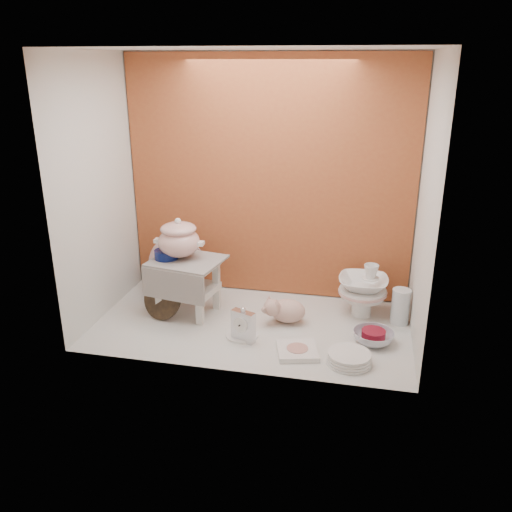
{
  "coord_description": "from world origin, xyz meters",
  "views": [
    {
      "loc": [
        0.6,
        -2.7,
        1.45
      ],
      "look_at": [
        0.02,
        0.02,
        0.42
      ],
      "focal_mm": 37.31,
      "sensor_mm": 36.0,
      "label": 1
    }
  ],
  "objects": [
    {
      "name": "teacup_saucer",
      "position": [
        -0.02,
        -0.15,
        0.01
      ],
      "size": [
        0.22,
        0.22,
        0.01
      ],
      "primitive_type": "cylinder",
      "rotation": [
        0.0,
        0.0,
        -0.28
      ],
      "color": "white",
      "rests_on": "ground"
    },
    {
      "name": "gold_rim_teacup",
      "position": [
        -0.02,
        -0.15,
        0.06
      ],
      "size": [
        0.12,
        0.12,
        0.09
      ],
      "primitive_type": "imported",
      "rotation": [
        0.0,
        0.0,
        0.08
      ],
      "color": "white",
      "rests_on": "teacup_saucer"
    },
    {
      "name": "plush_pig",
      "position": [
        0.2,
        0.07,
        0.08
      ],
      "size": [
        0.28,
        0.21,
        0.16
      ],
      "primitive_type": "ellipsoid",
      "rotation": [
        0.0,
        0.0,
        0.13
      ],
      "color": "#C99C8D",
      "rests_on": "ground"
    },
    {
      "name": "lacquer_tray",
      "position": [
        -0.54,
        -0.01,
        0.13
      ],
      "size": [
        0.29,
        0.2,
        0.25
      ],
      "primitive_type": null,
      "rotation": [
        0.0,
        0.0,
        -0.33
      ],
      "color": "black",
      "rests_on": "ground"
    },
    {
      "name": "clear_glass_vase",
      "position": [
        0.84,
        0.2,
        0.11
      ],
      "size": [
        0.11,
        0.11,
        0.21
      ],
      "primitive_type": "cylinder",
      "rotation": [
        0.0,
        0.0,
        -0.03
      ],
      "color": "silver",
      "rests_on": "ground"
    },
    {
      "name": "niche_shell",
      "position": [
        0.0,
        0.18,
        0.93
      ],
      "size": [
        1.86,
        1.03,
        1.53
      ],
      "color": "#A25128",
      "rests_on": "ground"
    },
    {
      "name": "mantel_clock",
      "position": [
        -0.0,
        -0.19,
        0.1
      ],
      "size": [
        0.14,
        0.09,
        0.2
      ],
      "primitive_type": "cube",
      "rotation": [
        0.0,
        0.0,
        -0.38
      ],
      "color": "silver",
      "rests_on": "ground"
    },
    {
      "name": "lattice_dish",
      "position": [
        0.3,
        -0.26,
        0.01
      ],
      "size": [
        0.25,
        0.25,
        0.03
      ],
      "primitive_type": "cube",
      "rotation": [
        0.0,
        0.0,
        0.25
      ],
      "color": "white",
      "rests_on": "ground"
    },
    {
      "name": "soup_tureen",
      "position": [
        -0.46,
        0.1,
        0.47
      ],
      "size": [
        0.33,
        0.33,
        0.25
      ],
      "primitive_type": null,
      "rotation": [
        0.0,
        0.0,
        0.17
      ],
      "color": "white",
      "rests_on": "step_stool"
    },
    {
      "name": "porcelain_tower",
      "position": [
        0.62,
        0.26,
        0.17
      ],
      "size": [
        0.33,
        0.33,
        0.33
      ],
      "primitive_type": null,
      "rotation": [
        0.0,
        0.0,
        0.15
      ],
      "color": "white",
      "rests_on": "ground"
    },
    {
      "name": "floral_platter",
      "position": [
        -0.59,
        0.37,
        0.19
      ],
      "size": [
        0.38,
        0.12,
        0.37
      ],
      "primitive_type": null,
      "rotation": [
        0.0,
        0.0,
        0.01
      ],
      "color": "white",
      "rests_on": "ground"
    },
    {
      "name": "dinner_plate_stack",
      "position": [
        0.57,
        -0.3,
        0.03
      ],
      "size": [
        0.27,
        0.27,
        0.06
      ],
      "primitive_type": "cylinder",
      "rotation": [
        0.0,
        0.0,
        -0.17
      ],
      "color": "white",
      "rests_on": "ground"
    },
    {
      "name": "cobalt_bowl",
      "position": [
        -0.53,
        0.07,
        0.37
      ],
      "size": [
        0.17,
        0.17,
        0.05
      ],
      "primitive_type": "cylinder",
      "rotation": [
        0.0,
        0.0,
        0.23
      ],
      "color": "#0A144C",
      "rests_on": "step_stool"
    },
    {
      "name": "step_stool",
      "position": [
        -0.41,
        0.08,
        0.17
      ],
      "size": [
        0.45,
        0.41,
        0.34
      ],
      "primitive_type": null,
      "rotation": [
        0.0,
        0.0,
        -0.18
      ],
      "color": "silver",
      "rests_on": "ground"
    },
    {
      "name": "ground",
      "position": [
        0.0,
        0.0,
        0.0
      ],
      "size": [
        1.8,
        1.8,
        0.0
      ],
      "primitive_type": "plane",
      "color": "silver",
      "rests_on": "ground"
    },
    {
      "name": "blue_white_vase",
      "position": [
        -0.66,
        0.3,
        0.12
      ],
      "size": [
        0.23,
        0.23,
        0.23
      ],
      "primitive_type": "imported",
      "rotation": [
        0.0,
        0.0,
        -0.03
      ],
      "color": "silver",
      "rests_on": "ground"
    },
    {
      "name": "crystal_bowl",
      "position": [
        0.69,
        -0.07,
        0.03
      ],
      "size": [
        0.26,
        0.26,
        0.07
      ],
      "primitive_type": "imported",
      "rotation": [
        0.0,
        0.0,
        -0.2
      ],
      "color": "silver",
      "rests_on": "ground"
    }
  ]
}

